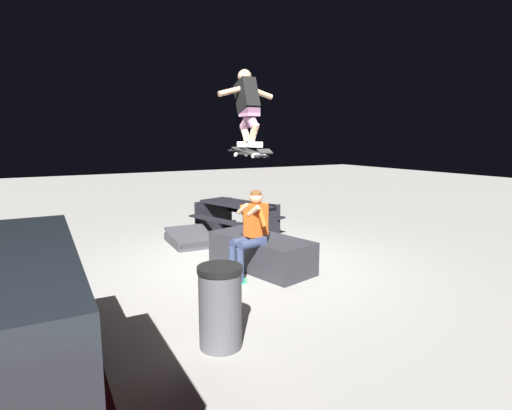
# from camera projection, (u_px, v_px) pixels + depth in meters

# --- Properties ---
(ground_plane) EXTENTS (40.00, 40.00, 0.00)m
(ground_plane) POSITION_uv_depth(u_px,v_px,m) (251.00, 265.00, 6.91)
(ground_plane) COLOR gray
(ledge_box_main) EXTENTS (1.96, 1.18, 0.53)m
(ledge_box_main) POSITION_uv_depth(u_px,v_px,m) (261.00, 252.00, 6.74)
(ledge_box_main) COLOR #28282D
(ledge_box_main) RESTS_ON ground
(person_sitting_on_ledge) EXTENTS (0.59, 0.78, 1.37)m
(person_sitting_on_ledge) POSITION_uv_depth(u_px,v_px,m) (251.00, 229.00, 6.17)
(person_sitting_on_ledge) COLOR #2D3856
(person_sitting_on_ledge) RESTS_ON ground
(skateboard) EXTENTS (1.02, 0.22, 0.14)m
(skateboard) POSITION_uv_depth(u_px,v_px,m) (249.00, 152.00, 5.96)
(skateboard) COLOR black
(skater_airborne) EXTENTS (0.62, 0.89, 1.12)m
(skater_airborne) POSITION_uv_depth(u_px,v_px,m) (247.00, 104.00, 5.90)
(skater_airborne) COLOR white
(kicker_ramp) EXTENTS (1.28, 0.96, 0.35)m
(kicker_ramp) POSITION_uv_depth(u_px,v_px,m) (192.00, 240.00, 8.38)
(kicker_ramp) COLOR #38383D
(kicker_ramp) RESTS_ON ground
(picnic_table_back) EXTENTS (2.02, 1.78, 0.75)m
(picnic_table_back) POSITION_uv_depth(u_px,v_px,m) (237.00, 213.00, 8.98)
(picnic_table_back) COLOR black
(picnic_table_back) RESTS_ON ground
(trash_bin) EXTENTS (0.46, 0.46, 0.86)m
(trash_bin) POSITION_uv_depth(u_px,v_px,m) (220.00, 307.00, 4.15)
(trash_bin) COLOR #47474C
(trash_bin) RESTS_ON ground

